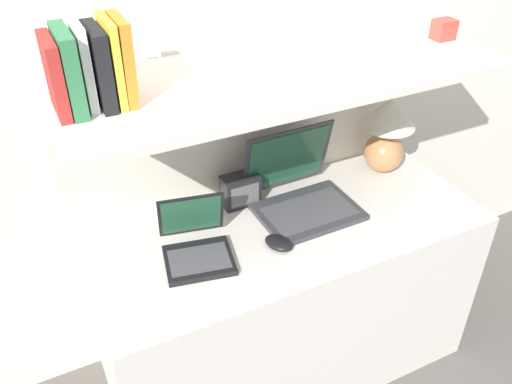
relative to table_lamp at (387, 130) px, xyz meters
name	(u,v)px	position (x,y,z in m)	size (l,w,h in m)	color
wall_back	(243,63)	(-0.52, 0.20, 0.30)	(6.00, 0.05, 2.40)	silver
desk	(285,299)	(-0.52, -0.16, -0.54)	(1.40, 0.60, 0.72)	silver
back_riser	(250,202)	(-0.52, 0.16, -0.28)	(1.40, 0.04, 1.25)	silver
shelf	(284,74)	(-0.52, -0.09, 0.36)	(1.40, 0.54, 0.03)	silver
table_lamp	(387,130)	(0.00, 0.00, 0.00)	(0.21, 0.21, 0.32)	#B27A4C
laptop_large	(301,193)	(-0.43, -0.08, -0.12)	(0.36, 0.33, 0.28)	#333338
laptop_small	(196,245)	(-0.87, -0.16, -0.14)	(0.26, 0.28, 0.19)	black
computer_mouse	(279,243)	(-0.61, -0.24, -0.16)	(0.11, 0.12, 0.03)	black
router_box	(240,190)	(-0.62, 0.04, -0.12)	(0.14, 0.08, 0.12)	black
book_red	(54,76)	(-1.18, -0.09, 0.47)	(0.03, 0.17, 0.20)	#A82823
book_green	(69,71)	(-1.14, -0.09, 0.48)	(0.04, 0.18, 0.21)	#2D7042
book_white	(84,67)	(-1.10, -0.09, 0.49)	(0.02, 0.12, 0.22)	silver
book_black	(99,67)	(-1.07, -0.09, 0.48)	(0.04, 0.16, 0.21)	black
book_yellow	(112,61)	(-1.03, -0.09, 0.49)	(0.02, 0.15, 0.22)	gold
book_orange	(122,60)	(-1.00, -0.09, 0.49)	(0.03, 0.15, 0.22)	orange
shelf_gadget	(444,29)	(0.10, -0.09, 0.41)	(0.07, 0.06, 0.07)	#CC3D33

